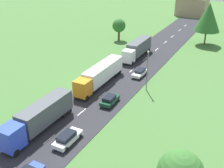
{
  "coord_description": "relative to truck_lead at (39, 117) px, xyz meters",
  "views": [
    {
      "loc": [
        21.58,
        -9.52,
        22.8
      ],
      "look_at": [
        1.45,
        28.45,
        2.11
      ],
      "focal_mm": 44.8,
      "sensor_mm": 36.0,
      "label": 1
    }
  ],
  "objects": [
    {
      "name": "truck_second",
      "position": [
        0.05,
        16.61,
        -0.06
      ],
      "size": [
        2.63,
        14.15,
        3.6
      ],
      "color": "orange",
      "rests_on": "road"
    },
    {
      "name": "road",
      "position": [
        2.44,
        10.05,
        -2.17
      ],
      "size": [
        10.0,
        140.0,
        0.06
      ],
      "primitive_type": "cube",
      "color": "#2B2B30",
      "rests_on": "ground"
    },
    {
      "name": "lane_marking_centre",
      "position": [
        2.44,
        8.44,
        -2.13
      ],
      "size": [
        0.16,
        124.41,
        0.01
      ],
      "color": "white",
      "rests_on": "road"
    },
    {
      "name": "tree_birch",
      "position": [
        -9.78,
        43.83,
        1.84
      ],
      "size": [
        3.62,
        3.62,
        5.9
      ],
      "color": "#513823",
      "rests_on": "ground"
    },
    {
      "name": "lamppost_second",
      "position": [
        8.44,
        18.54,
        1.98
      ],
      "size": [
        0.36,
        0.36,
        7.43
      ],
      "color": "slate",
      "rests_on": "ground"
    },
    {
      "name": "truck_lead",
      "position": [
        0.0,
        0.0,
        0.0
      ],
      "size": [
        2.56,
        12.52,
        3.73
      ],
      "color": "blue",
      "rests_on": "road"
    },
    {
      "name": "car_fourth",
      "position": [
        5.01,
        23.67,
        -1.42
      ],
      "size": [
        1.82,
        4.32,
        1.34
      ],
      "color": "white",
      "rests_on": "road"
    },
    {
      "name": "car_third",
      "position": [
        5.04,
        10.98,
        -1.38
      ],
      "size": [
        2.01,
        4.1,
        1.45
      ],
      "color": "#19472D",
      "rests_on": "road"
    },
    {
      "name": "tree_maple",
      "position": [
        12.19,
        50.92,
        5.09
      ],
      "size": [
        6.6,
        6.6,
        10.93
      ],
      "color": "#513823",
      "rests_on": "ground"
    },
    {
      "name": "truck_third",
      "position": [
        0.24,
        33.54,
        0.01
      ],
      "size": [
        2.64,
        12.06,
        3.8
      ],
      "color": "white",
      "rests_on": "road"
    },
    {
      "name": "distant_building",
      "position": [
        0.07,
        86.67,
        1.11
      ],
      "size": [
        10.83,
        9.12,
        6.61
      ],
      "primitive_type": "cube",
      "color": "#9E846B",
      "rests_on": "ground"
    },
    {
      "name": "car_second",
      "position": [
        5.1,
        -0.62,
        -1.36
      ],
      "size": [
        1.85,
        4.53,
        1.5
      ],
      "color": "white",
      "rests_on": "road"
    }
  ]
}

